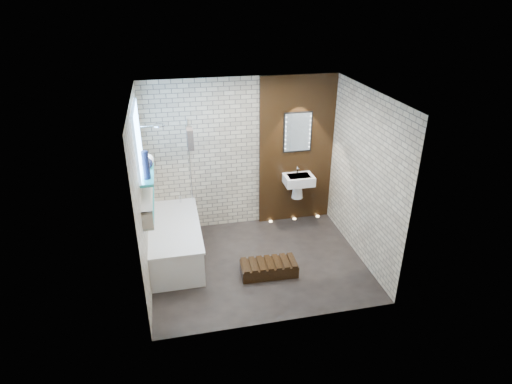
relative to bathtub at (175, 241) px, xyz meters
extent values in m
plane|color=black|center=(1.22, -0.45, -0.29)|extent=(3.20, 3.20, 0.00)
cube|color=#9F937E|center=(1.22, 0.85, 1.01)|extent=(3.20, 0.04, 2.60)
cube|color=#9F937E|center=(1.22, -1.75, 1.01)|extent=(3.20, 0.04, 2.60)
cube|color=#9F937E|center=(-0.38, -0.45, 1.01)|extent=(0.04, 2.60, 2.60)
cube|color=#9F937E|center=(2.82, -0.45, 1.01)|extent=(0.04, 2.60, 2.60)
plane|color=white|center=(1.22, -0.45, 2.31)|extent=(3.20, 3.20, 0.00)
cube|color=black|center=(2.17, 0.82, 1.01)|extent=(1.30, 0.06, 2.60)
cube|color=#7FADE0|center=(-0.36, -0.10, 1.71)|extent=(0.03, 1.00, 0.90)
cube|color=teal|center=(-0.29, -0.10, 1.24)|extent=(0.18, 1.00, 0.04)
cube|color=teal|center=(-0.31, -0.30, 0.79)|extent=(0.14, 1.30, 0.03)
cube|color=#B2A899|center=(-0.31, -0.30, 1.02)|extent=(0.14, 1.30, 0.03)
cube|color=#B2A899|center=(-0.31, -0.94, 0.91)|extent=(0.14, 0.03, 0.26)
cube|color=#B2A899|center=(-0.31, 0.33, 0.91)|extent=(0.14, 0.03, 0.26)
cube|color=white|center=(0.00, 0.00, -0.02)|extent=(0.75, 1.70, 0.55)
cube|color=white|center=(0.00, 0.00, 0.27)|extent=(0.79, 1.74, 0.03)
cylinder|color=silver|center=(0.15, 0.73, 0.35)|extent=(0.04, 0.04, 0.12)
cube|color=white|center=(0.35, 0.44, 0.99)|extent=(0.01, 0.78, 1.40)
cube|color=#282220|center=(0.35, 0.24, 1.56)|extent=(0.09, 0.23, 0.31)
cylinder|color=silver|center=(-0.08, 0.50, 1.71)|extent=(0.18, 0.18, 0.02)
cube|color=white|center=(2.17, 0.61, 0.56)|extent=(0.50, 0.36, 0.16)
cone|color=white|center=(2.17, 0.66, 0.34)|extent=(0.20, 0.20, 0.28)
cylinder|color=silver|center=(2.17, 0.71, 0.71)|extent=(0.03, 0.03, 0.14)
cube|color=black|center=(2.17, 0.78, 1.36)|extent=(0.50, 0.02, 0.70)
cube|color=silver|center=(2.17, 0.77, 1.36)|extent=(0.45, 0.01, 0.65)
cube|color=black|center=(1.32, -0.75, -0.20)|extent=(0.84, 0.40, 0.18)
cylinder|color=maroon|center=(-0.31, -0.68, 0.87)|extent=(0.06, 0.06, 0.13)
cylinder|color=maroon|center=(-0.31, 0.10, 0.88)|extent=(0.06, 0.06, 0.14)
sphere|color=white|center=(-0.28, 0.06, 1.35)|extent=(0.18, 0.18, 0.18)
sphere|color=#121933|center=(-0.28, -0.04, 1.34)|extent=(0.15, 0.15, 0.15)
cylinder|color=#121933|center=(-0.28, -0.39, 1.45)|extent=(0.09, 0.09, 0.39)
cylinder|color=#FFD899|center=(1.72, 0.75, -0.29)|extent=(0.06, 0.06, 0.01)
cylinder|color=#FFD899|center=(2.17, 0.75, -0.29)|extent=(0.06, 0.06, 0.01)
cylinder|color=#FFD899|center=(2.62, 0.75, -0.29)|extent=(0.06, 0.06, 0.01)
camera|label=1|loc=(0.04, -5.77, 3.58)|focal=29.93mm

